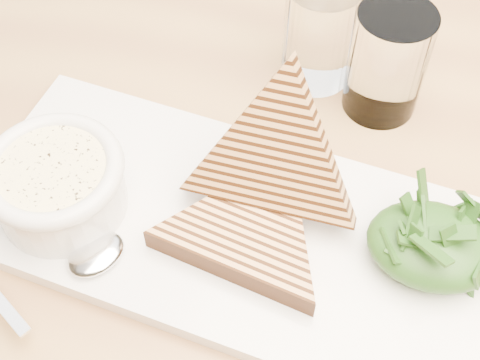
% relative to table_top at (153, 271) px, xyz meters
% --- Properties ---
extents(table_top, '(1.23, 0.83, 0.04)m').
position_rel_table_top_xyz_m(table_top, '(0.00, 0.00, 0.00)').
color(table_top, '#A67C45').
rests_on(table_top, ground).
extents(platter, '(0.46, 0.25, 0.02)m').
position_rel_table_top_xyz_m(platter, '(0.06, 0.04, 0.03)').
color(platter, white).
rests_on(platter, table_top).
extents(soup_bowl, '(0.11, 0.11, 0.04)m').
position_rel_table_top_xyz_m(soup_bowl, '(-0.08, 0.02, 0.06)').
color(soup_bowl, white).
rests_on(soup_bowl, platter).
extents(soup, '(0.09, 0.09, 0.01)m').
position_rel_table_top_xyz_m(soup, '(-0.08, 0.02, 0.08)').
color(soup, '#FCECA1').
rests_on(soup, soup_bowl).
extents(bowl_rim, '(0.11, 0.11, 0.01)m').
position_rel_table_top_xyz_m(bowl_rim, '(-0.08, 0.02, 0.08)').
color(bowl_rim, white).
rests_on(bowl_rim, soup_bowl).
extents(sandwich_flat, '(0.20, 0.20, 0.02)m').
position_rel_table_top_xyz_m(sandwich_flat, '(0.08, 0.03, 0.05)').
color(sandwich_flat, tan).
rests_on(sandwich_flat, platter).
extents(sandwich_lean, '(0.17, 0.16, 0.19)m').
position_rel_table_top_xyz_m(sandwich_lean, '(0.09, 0.07, 0.09)').
color(sandwich_lean, tan).
rests_on(sandwich_lean, sandwich_flat).
extents(salad_base, '(0.10, 0.08, 0.04)m').
position_rel_table_top_xyz_m(salad_base, '(0.22, 0.04, 0.05)').
color(salad_base, '#123410').
rests_on(salad_base, platter).
extents(arugula_pile, '(0.11, 0.10, 0.05)m').
position_rel_table_top_xyz_m(arugula_pile, '(0.22, 0.04, 0.06)').
color(arugula_pile, '#2E5819').
rests_on(arugula_pile, platter).
extents(spoon_bowl, '(0.06, 0.06, 0.01)m').
position_rel_table_top_xyz_m(spoon_bowl, '(-0.04, -0.02, 0.04)').
color(spoon_bowl, silver).
rests_on(spoon_bowl, platter).
extents(glass_near, '(0.07, 0.07, 0.10)m').
position_rel_table_top_xyz_m(glass_near, '(0.09, 0.24, 0.07)').
color(glass_near, white).
rests_on(glass_near, table_top).
extents(glass_far, '(0.07, 0.07, 0.11)m').
position_rel_table_top_xyz_m(glass_far, '(0.16, 0.22, 0.07)').
color(glass_far, white).
rests_on(glass_far, table_top).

